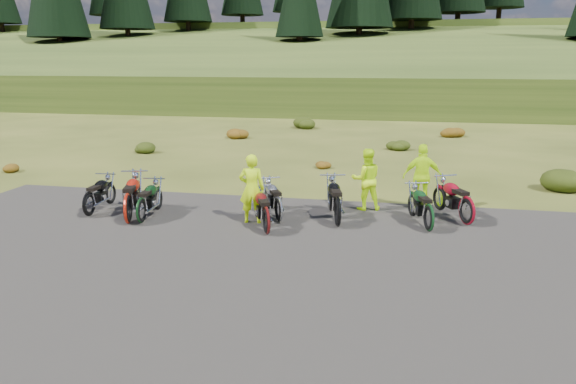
% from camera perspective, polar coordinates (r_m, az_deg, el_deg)
% --- Properties ---
extents(ground, '(300.00, 300.00, 0.00)m').
position_cam_1_polar(ground, '(13.79, -0.65, -4.81)').
color(ground, '#3A4316').
rests_on(ground, ground).
extents(gravel_pad, '(20.00, 12.00, 0.04)m').
position_cam_1_polar(gravel_pad, '(11.96, -2.73, -7.74)').
color(gravel_pad, black).
rests_on(gravel_pad, ground).
extents(hill_slope, '(300.00, 45.97, 9.37)m').
position_cam_1_polar(hill_slope, '(63.00, 9.32, 9.35)').
color(hill_slope, '#2C4115').
rests_on(hill_slope, ground).
extents(hill_plateau, '(300.00, 90.00, 9.17)m').
position_cam_1_polar(hill_plateau, '(122.89, 10.67, 11.21)').
color(hill_plateau, '#2C4115').
rests_on(hill_plateau, ground).
extents(shrub_0, '(0.77, 0.77, 0.45)m').
position_cam_1_polar(shrub_0, '(24.28, -26.11, 2.37)').
color(shrub_0, '#6D370D').
rests_on(shrub_0, ground).
extents(shrub_1, '(1.03, 1.03, 0.61)m').
position_cam_1_polar(shrub_1, '(27.18, -14.43, 4.53)').
color(shrub_1, black).
rests_on(shrub_1, ground).
extents(shrub_2, '(1.30, 1.30, 0.77)m').
position_cam_1_polar(shrub_2, '(30.99, -5.27, 6.10)').
color(shrub_2, '#6D370D').
rests_on(shrub_2, ground).
extents(shrub_3, '(1.56, 1.56, 0.92)m').
position_cam_1_polar(shrub_3, '(35.43, 1.78, 7.19)').
color(shrub_3, black).
rests_on(shrub_3, ground).
extents(shrub_4, '(0.77, 0.77, 0.45)m').
position_cam_1_polar(shrub_4, '(22.59, 3.39, 2.99)').
color(shrub_4, '#6D370D').
rests_on(shrub_4, ground).
extents(shrub_5, '(1.03, 1.03, 0.61)m').
position_cam_1_polar(shrub_5, '(27.58, 11.03, 4.83)').
color(shrub_5, black).
rests_on(shrub_5, ground).
extents(shrub_6, '(1.30, 1.30, 0.77)m').
position_cam_1_polar(shrub_6, '(32.92, 16.28, 6.05)').
color(shrub_6, '#6D370D').
rests_on(shrub_6, ground).
extents(shrub_7, '(1.56, 1.56, 0.92)m').
position_cam_1_polar(shrub_7, '(20.98, 26.69, 1.41)').
color(shrub_7, black).
rests_on(shrub_7, ground).
extents(motorcycle_0, '(0.75, 1.97, 1.02)m').
position_cam_1_polar(motorcycle_0, '(16.63, -19.46, -2.39)').
color(motorcycle_0, black).
rests_on(motorcycle_0, ground).
extents(motorcycle_1, '(1.41, 2.44, 1.21)m').
position_cam_1_polar(motorcycle_1, '(15.57, -15.87, -3.18)').
color(motorcycle_1, '#9F190B').
rests_on(motorcycle_1, ground).
extents(motorcycle_2, '(0.83, 2.00, 1.02)m').
position_cam_1_polar(motorcycle_2, '(15.53, -14.59, -3.14)').
color(motorcycle_2, black).
rests_on(motorcycle_2, ground).
extents(motorcycle_3, '(1.47, 2.04, 1.02)m').
position_cam_1_polar(motorcycle_3, '(15.14, -0.93, -3.13)').
color(motorcycle_3, '#999A9D').
rests_on(motorcycle_3, ground).
extents(motorcycle_4, '(1.42, 2.08, 1.04)m').
position_cam_1_polar(motorcycle_4, '(14.11, -2.18, -4.38)').
color(motorcycle_4, '#510D0D').
rests_on(motorcycle_4, ground).
extents(motorcycle_5, '(1.26, 2.33, 1.16)m').
position_cam_1_polar(motorcycle_5, '(14.78, 5.04, -3.60)').
color(motorcycle_5, black).
rests_on(motorcycle_5, ground).
extents(motorcycle_6, '(1.58, 2.24, 1.13)m').
position_cam_1_polar(motorcycle_6, '(15.61, 17.60, -3.26)').
color(motorcycle_6, maroon).
rests_on(motorcycle_6, ground).
extents(motorcycle_7, '(1.23, 2.11, 1.05)m').
position_cam_1_polar(motorcycle_7, '(14.77, 14.04, -3.97)').
color(motorcycle_7, '#0E3415').
rests_on(motorcycle_7, ground).
extents(person_middle, '(0.73, 0.53, 1.85)m').
position_cam_1_polar(person_middle, '(14.87, -3.70, 0.23)').
color(person_middle, '#B2E00B').
rests_on(person_middle, ground).
extents(person_right_a, '(1.02, 0.89, 1.79)m').
position_cam_1_polar(person_right_a, '(16.31, 7.95, 1.19)').
color(person_right_a, '#B2E00B').
rests_on(person_right_a, ground).
extents(person_right_b, '(1.16, 0.58, 1.90)m').
position_cam_1_polar(person_right_b, '(16.73, 13.48, 1.45)').
color(person_right_b, '#B2E00B').
rests_on(person_right_b, ground).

